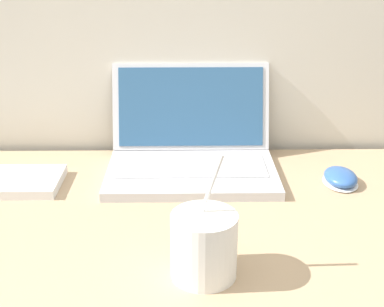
{
  "coord_description": "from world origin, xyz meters",
  "views": [
    {
      "loc": [
        0.02,
        -0.57,
        1.21
      ],
      "look_at": [
        0.03,
        0.44,
        0.79
      ],
      "focal_mm": 50.0,
      "sensor_mm": 36.0,
      "label": 1
    }
  ],
  "objects": [
    {
      "name": "laptop",
      "position": [
        0.03,
        0.54,
        0.76
      ],
      "size": [
        0.37,
        0.3,
        0.22
      ],
      "color": "silver",
      "rests_on": "desk"
    },
    {
      "name": "drink_cup",
      "position": [
        0.04,
        0.13,
        0.77
      ],
      "size": [
        0.1,
        0.1,
        0.2
      ],
      "color": "white",
      "rests_on": "desk"
    },
    {
      "name": "computer_mouse",
      "position": [
        0.35,
        0.46,
        0.73
      ],
      "size": [
        0.07,
        0.1,
        0.03
      ],
      "color": "white",
      "rests_on": "desk"
    }
  ]
}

